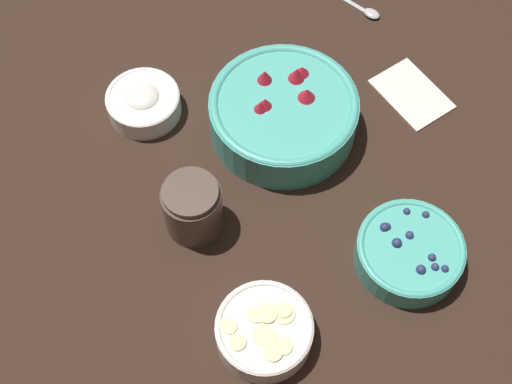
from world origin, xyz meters
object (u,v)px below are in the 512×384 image
object	(u,v)px
bowl_strawberries	(283,112)
bowl_bananas	(264,331)
bowl_cream	(143,102)
jar_chocolate	(193,209)
bowl_blueberries	(409,252)

from	to	relation	value
bowl_strawberries	bowl_bananas	distance (m)	0.36
bowl_strawberries	bowl_cream	xyz separation A→B (m)	(-0.13, -0.19, -0.02)
bowl_bananas	jar_chocolate	distance (m)	0.21
bowl_blueberries	bowl_cream	world-z (taller)	bowl_blueberries
bowl_blueberries	jar_chocolate	bearing A→B (deg)	-127.03
bowl_bananas	bowl_blueberries	bearing A→B (deg)	93.25
bowl_blueberries	bowl_cream	xyz separation A→B (m)	(-0.43, -0.25, -0.00)
bowl_cream	jar_chocolate	world-z (taller)	jar_chocolate
bowl_strawberries	jar_chocolate	size ratio (longest dim) A/B	2.42
bowl_strawberries	jar_chocolate	xyz separation A→B (m)	(0.10, -0.20, 0.00)
bowl_blueberries	bowl_bananas	bearing A→B (deg)	-86.75
bowl_strawberries	bowl_bananas	bearing A→B (deg)	-31.21
bowl_cream	bowl_bananas	bearing A→B (deg)	0.79
bowl_blueberries	jar_chocolate	size ratio (longest dim) A/B	1.59
bowl_blueberries	bowl_bananas	distance (m)	0.25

